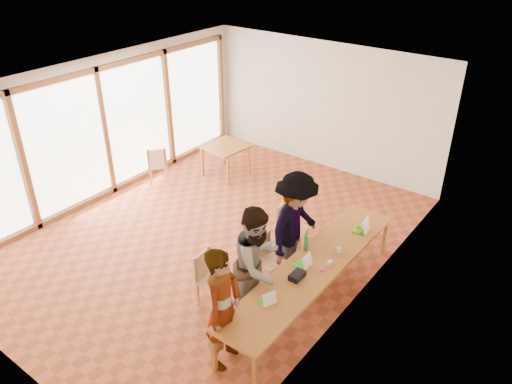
% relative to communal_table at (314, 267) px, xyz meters
% --- Properties ---
extents(ground, '(8.00, 8.00, 0.00)m').
position_rel_communal_table_xyz_m(ground, '(-2.50, 0.49, -0.70)').
color(ground, '#AF492A').
rests_on(ground, ground).
extents(wall_back, '(6.00, 0.10, 3.00)m').
position_rel_communal_table_xyz_m(wall_back, '(-2.50, 4.49, 0.80)').
color(wall_back, beige).
rests_on(wall_back, ground).
extents(wall_right, '(0.10, 8.00, 3.00)m').
position_rel_communal_table_xyz_m(wall_right, '(0.50, 0.49, 0.80)').
color(wall_right, beige).
rests_on(wall_right, ground).
extents(window_wall, '(0.10, 8.00, 3.00)m').
position_rel_communal_table_xyz_m(window_wall, '(-5.46, 0.49, 0.80)').
color(window_wall, white).
rests_on(window_wall, ground).
extents(ceiling, '(6.00, 8.00, 0.04)m').
position_rel_communal_table_xyz_m(ceiling, '(-2.50, 0.49, 2.32)').
color(ceiling, white).
rests_on(ceiling, wall_back).
extents(communal_table, '(0.80, 4.00, 0.75)m').
position_rel_communal_table_xyz_m(communal_table, '(0.00, 0.00, 0.00)').
color(communal_table, '#B07327').
rests_on(communal_table, ground).
extents(side_table, '(0.90, 0.90, 0.75)m').
position_rel_communal_table_xyz_m(side_table, '(-3.99, 2.65, -0.03)').
color(side_table, '#B07327').
rests_on(side_table, ground).
extents(chair_near, '(0.46, 0.46, 0.48)m').
position_rel_communal_table_xyz_m(chair_near, '(-1.36, -0.92, -0.16)').
color(chair_near, tan).
rests_on(chair_near, ground).
extents(chair_mid, '(0.45, 0.45, 0.46)m').
position_rel_communal_table_xyz_m(chair_mid, '(-0.93, 0.03, -0.17)').
color(chair_mid, tan).
rests_on(chair_mid, ground).
extents(chair_far, '(0.50, 0.50, 0.44)m').
position_rel_communal_table_xyz_m(chair_far, '(-1.25, 0.48, -0.20)').
color(chair_far, tan).
rests_on(chair_far, ground).
extents(chair_empty, '(0.58, 0.58, 0.54)m').
position_rel_communal_table_xyz_m(chair_empty, '(-1.10, 0.92, -0.08)').
color(chair_empty, tan).
rests_on(chair_empty, ground).
extents(chair_spare, '(0.59, 0.59, 0.48)m').
position_rel_communal_table_xyz_m(chair_spare, '(-4.93, 1.37, -0.15)').
color(chair_spare, tan).
rests_on(chair_spare, ground).
extents(person_near, '(0.57, 0.75, 1.83)m').
position_rel_communal_table_xyz_m(person_near, '(-0.36, -1.70, 0.21)').
color(person_near, gray).
rests_on(person_near, ground).
extents(person_mid, '(0.76, 0.96, 1.91)m').
position_rel_communal_table_xyz_m(person_mid, '(-0.53, -0.73, 0.25)').
color(person_mid, gray).
rests_on(person_mid, ground).
extents(person_far, '(0.81, 1.30, 1.93)m').
position_rel_communal_table_xyz_m(person_far, '(-0.64, 0.45, 0.26)').
color(person_far, gray).
rests_on(person_far, ground).
extents(laptop_near, '(0.26, 0.27, 0.18)m').
position_rel_communal_table_xyz_m(laptop_near, '(-0.06, -1.11, 0.10)').
color(laptop_near, green).
rests_on(laptop_near, communal_table).
extents(laptop_mid, '(0.21, 0.24, 0.20)m').
position_rel_communal_table_xyz_m(laptop_mid, '(-0.11, -0.11, 0.10)').
color(laptop_mid, green).
rests_on(laptop_mid, communal_table).
extents(laptop_far, '(0.27, 0.30, 0.23)m').
position_rel_communal_table_xyz_m(laptop_far, '(0.17, 1.30, 0.11)').
color(laptop_far, green).
rests_on(laptop_far, communal_table).
extents(yellow_mug, '(0.13, 0.13, 0.09)m').
position_rel_communal_table_xyz_m(yellow_mug, '(0.13, 1.21, 0.09)').
color(yellow_mug, gold).
rests_on(yellow_mug, communal_table).
extents(green_bottle, '(0.07, 0.07, 0.28)m').
position_rel_communal_table_xyz_m(green_bottle, '(-0.30, 0.25, 0.19)').
color(green_bottle, '#198031').
rests_on(green_bottle, communal_table).
extents(clear_glass, '(0.07, 0.07, 0.09)m').
position_rel_communal_table_xyz_m(clear_glass, '(0.15, 0.51, 0.09)').
color(clear_glass, silver).
rests_on(clear_glass, communal_table).
extents(condiment_cup, '(0.08, 0.08, 0.06)m').
position_rel_communal_table_xyz_m(condiment_cup, '(0.18, 0.16, 0.08)').
color(condiment_cup, white).
rests_on(condiment_cup, communal_table).
extents(pink_phone, '(0.05, 0.10, 0.01)m').
position_rel_communal_table_xyz_m(pink_phone, '(0.18, -0.02, 0.05)').
color(pink_phone, '#C02F71').
rests_on(pink_phone, communal_table).
extents(black_pouch, '(0.16, 0.26, 0.09)m').
position_rel_communal_table_xyz_m(black_pouch, '(-0.03, -0.42, 0.09)').
color(black_pouch, black).
rests_on(black_pouch, communal_table).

